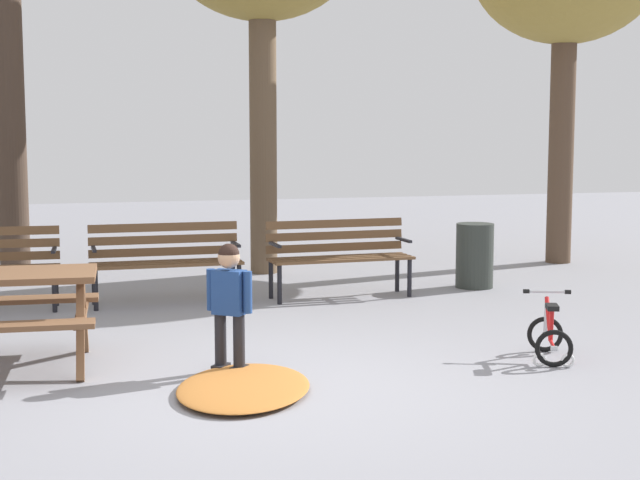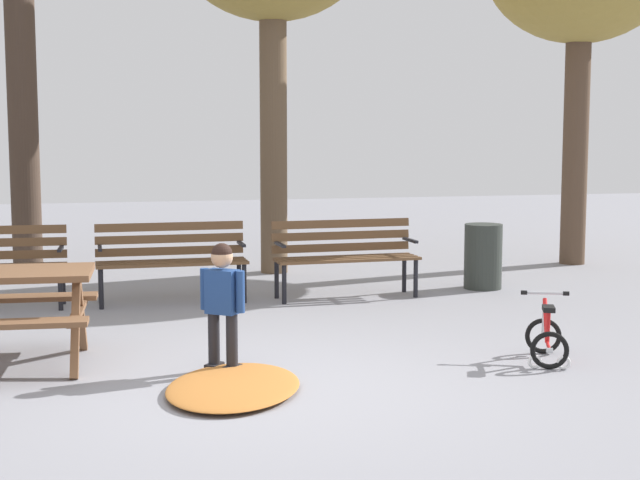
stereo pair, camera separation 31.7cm
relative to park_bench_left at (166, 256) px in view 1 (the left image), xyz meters
The scene contains 7 objects.
ground 3.71m from the park_bench_left, 84.76° to the right, with size 36.00×36.00×0.00m, color gray.
park_bench_left is the anchor object (origin of this frame).
park_bench_right 1.90m from the park_bench_left, ahead, with size 1.62×0.52×0.85m.
child_standing 3.11m from the park_bench_left, 87.27° to the right, with size 0.32×0.28×1.00m.
kids_bicycle 4.34m from the park_bench_left, 50.96° to the right, with size 0.52×0.63×0.54m.
leaf_pile 3.69m from the park_bench_left, 87.64° to the right, with size 1.34×0.94×0.07m, color #B26B2D.
trash_bin 3.62m from the park_bench_left, ahead, with size 0.44×0.44×0.76m, color #2D332D.
Camera 1 is at (-1.41, -6.53, 1.87)m, focal length 53.55 mm.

